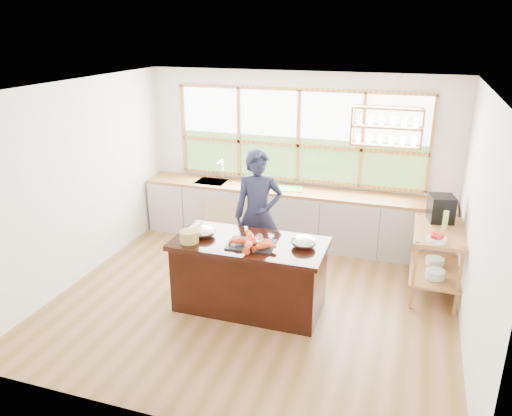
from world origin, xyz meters
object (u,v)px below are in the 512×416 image
at_px(cook, 258,215).
at_px(wicker_basket, 189,237).
at_px(island, 250,275).
at_px(espresso_machine, 441,208).

bearing_deg(cook, wicker_basket, -134.09).
relative_size(cook, wicker_basket, 8.05).
height_order(island, espresso_machine, espresso_machine).
bearing_deg(wicker_basket, cook, 65.52).
xyz_separation_m(espresso_machine, wicker_basket, (-2.87, -1.67, -0.10)).
distance_m(island, cook, 1.00).
bearing_deg(espresso_machine, wicker_basket, -161.87).
distance_m(espresso_machine, wicker_basket, 3.32).
bearing_deg(espresso_machine, cook, -178.87).
height_order(island, wicker_basket, wicker_basket).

